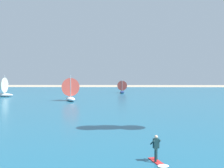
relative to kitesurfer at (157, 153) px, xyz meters
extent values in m
cube|color=#1E607F|center=(-4.03, 33.60, -0.65)|extent=(160.00, 90.00, 0.10)
cube|color=red|center=(-0.06, 0.18, -0.58)|extent=(0.86, 1.47, 0.05)
cylinder|color=#143338|center=(-0.12, -0.03, -0.15)|extent=(0.14, 0.14, 0.80)
cylinder|color=#143338|center=(0.00, 0.39, -0.15)|extent=(0.14, 0.14, 0.80)
cube|color=#143338|center=(-0.06, 0.18, 0.55)|extent=(0.41, 0.32, 0.60)
sphere|color=beige|center=(-0.06, 0.18, 0.96)|extent=(0.22, 0.22, 0.22)
cylinder|color=#143338|center=(-0.29, 0.19, 0.60)|extent=(0.24, 0.51, 0.39)
cylinder|color=#143338|center=(0.12, 0.33, 0.60)|extent=(0.24, 0.51, 0.39)
ellipsoid|color=white|center=(0.24, -0.72, -0.56)|extent=(0.85, 0.79, 0.08)
ellipsoid|color=white|center=(-11.16, 34.41, -0.22)|extent=(2.93, 4.35, 0.77)
cylinder|color=silver|center=(-11.08, 34.23, 2.23)|extent=(0.13, 0.13, 4.12)
cone|color=#D84C3F|center=(-11.44, 35.06, 2.03)|extent=(3.89, 3.03, 3.46)
ellipsoid|color=navy|center=(-0.90, 52.65, -0.32)|extent=(1.53, 3.14, 0.56)
cylinder|color=silver|center=(-0.92, 52.51, 1.47)|extent=(0.09, 0.09, 3.01)
cone|color=#D84C3F|center=(-0.81, 53.16, 1.32)|extent=(2.72, 1.73, 2.53)
ellipsoid|color=silver|center=(-27.14, 42.44, -0.23)|extent=(4.09, 1.66, 0.75)
cylinder|color=silver|center=(-26.96, 42.43, 2.15)|extent=(0.13, 0.13, 4.01)
cone|color=silver|center=(-27.83, 42.49, 1.95)|extent=(1.99, 3.48, 3.36)
camera|label=1|loc=(-2.59, -16.53, 5.06)|focal=43.39mm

